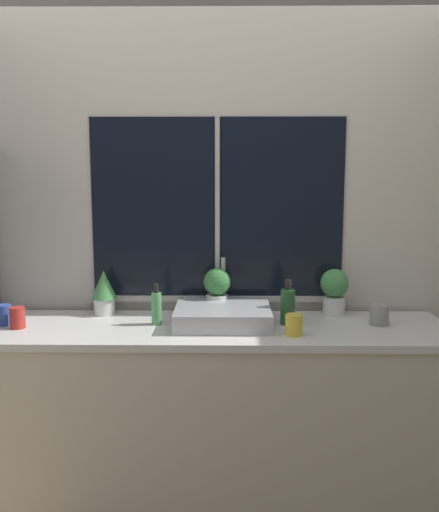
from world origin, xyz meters
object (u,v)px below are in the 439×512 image
object	(u,v)px
potted_plant_right	(334,289)
mug_grey	(379,315)
potted_plant_left	(104,291)
mug_red	(17,318)
mug_yellow	(294,325)
sink	(223,315)
mug_blue	(4,315)
bottle_tall	(288,306)
soap_bottle	(156,308)
potted_plant_center	(218,289)

from	to	relation	value
potted_plant_right	mug_grey	distance (m)	0.28
potted_plant_left	mug_red	bearing A→B (deg)	-143.07
mug_yellow	mug_grey	world-z (taller)	mug_grey
mug_red	sink	bearing A→B (deg)	5.03
potted_plant_left	potted_plant_right	size ratio (longest dim) A/B	0.96
potted_plant_right	mug_yellow	size ratio (longest dim) A/B	2.50
sink	potted_plant_left	xyz separation A→B (m)	(-0.63, 0.19, 0.08)
potted_plant_left	mug_grey	world-z (taller)	potted_plant_left
potted_plant_left	mug_grey	xyz separation A→B (m)	(1.41, -0.19, -0.08)
mug_blue	mug_grey	xyz separation A→B (m)	(1.86, 0.03, 0.00)
bottle_tall	soap_bottle	bearing A→B (deg)	-179.06
sink	potted_plant_right	distance (m)	0.62
sink	mug_yellow	bearing A→B (deg)	-29.75
sink	soap_bottle	world-z (taller)	sink
potted_plant_center	mug_grey	xyz separation A→B (m)	(0.80, -0.19, -0.09)
bottle_tall	mug_grey	bearing A→B (deg)	-0.55
mug_blue	mug_red	xyz separation A→B (m)	(0.09, -0.06, 0.00)
soap_bottle	mug_grey	xyz separation A→B (m)	(1.11, 0.01, -0.03)
potted_plant_center	soap_bottle	distance (m)	0.36
mug_yellow	mug_red	distance (m)	1.33
potted_plant_left	mug_blue	bearing A→B (deg)	-154.21
mug_yellow	mug_red	xyz separation A→B (m)	(-1.33, 0.10, 0.00)
bottle_tall	mug_red	size ratio (longest dim) A/B	2.17
bottle_tall	mug_yellow	world-z (taller)	bottle_tall
potted_plant_left	soap_bottle	distance (m)	0.36
bottle_tall	mug_grey	size ratio (longest dim) A/B	2.19
potted_plant_center	potted_plant_right	world-z (taller)	potted_plant_center
bottle_tall	mug_blue	xyz separation A→B (m)	(-1.41, -0.03, -0.04)
soap_bottle	bottle_tall	size ratio (longest dim) A/B	0.91
potted_plant_center	mug_blue	bearing A→B (deg)	-168.32
soap_bottle	potted_plant_right	bearing A→B (deg)	12.21
sink	mug_red	bearing A→B (deg)	-174.97
mug_blue	mug_grey	bearing A→B (deg)	0.80
potted_plant_left	mug_yellow	xyz separation A→B (m)	(0.96, -0.38, -0.08)
bottle_tall	mug_grey	distance (m)	0.46
potted_plant_center	mug_yellow	world-z (taller)	potted_plant_center
sink	potted_plant_center	bearing A→B (deg)	98.65
soap_bottle	mug_blue	bearing A→B (deg)	-178.51
bottle_tall	potted_plant_center	bearing A→B (deg)	151.86
mug_yellow	bottle_tall	bearing A→B (deg)	93.07
potted_plant_left	soap_bottle	size ratio (longest dim) A/B	1.15
potted_plant_center	potted_plant_left	bearing A→B (deg)	-180.00
sink	soap_bottle	size ratio (longest dim) A/B	2.29
potted_plant_left	soap_bottle	bearing A→B (deg)	-33.24
potted_plant_center	mug_blue	distance (m)	1.08
bottle_tall	mug_blue	size ratio (longest dim) A/B	2.21
mug_blue	mug_yellow	bearing A→B (deg)	-6.39
sink	mug_blue	bearing A→B (deg)	-178.33
potted_plant_left	mug_yellow	bearing A→B (deg)	-21.33
potted_plant_center	soap_bottle	world-z (taller)	potted_plant_center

